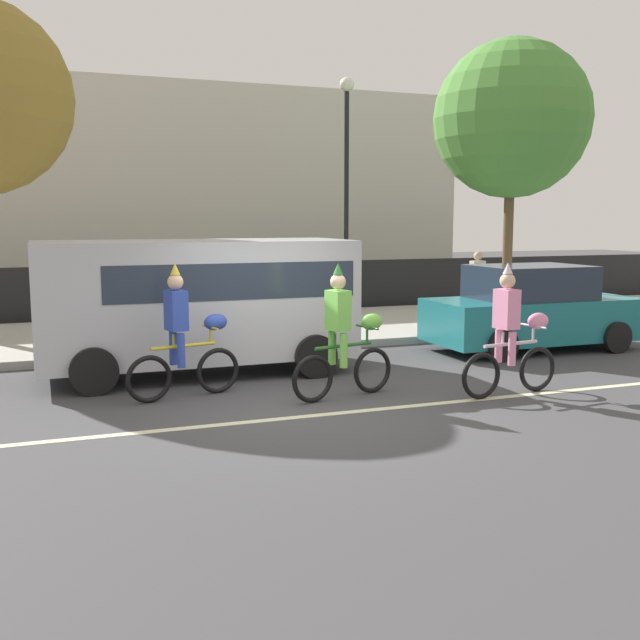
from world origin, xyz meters
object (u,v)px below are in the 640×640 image
parade_cyclist_lime (344,339)px  street_lamp_post (347,160)px  parade_cyclist_pink (512,338)px  parade_cyclist_cobalt (184,339)px  pedestrian_onlooker (477,284)px  parked_car_teal (532,310)px  parked_van_silver (200,296)px

parade_cyclist_lime → street_lamp_post: street_lamp_post is taller
parade_cyclist_pink → parade_cyclist_lime: bearing=162.9°
parade_cyclist_cobalt → parade_cyclist_pink: bearing=-18.5°
parade_cyclist_lime → pedestrian_onlooker: (5.51, 5.28, 0.17)m
parade_cyclist_pink → parked_car_teal: (2.59, 3.05, -0.06)m
parked_car_teal → pedestrian_onlooker: (0.62, 2.93, 0.23)m
parade_cyclist_cobalt → parked_car_teal: 7.18m
parade_cyclist_cobalt → parked_van_silver: 1.79m
parked_van_silver → parked_car_teal: bearing=-0.6°
parked_car_teal → parked_van_silver: bearing=179.4°
parade_cyclist_lime → parade_cyclist_pink: size_ratio=1.00×
parade_cyclist_cobalt → pedestrian_onlooker: (7.63, 4.50, 0.17)m
parade_cyclist_lime → parade_cyclist_pink: bearing=-17.1°
parked_van_silver → parked_car_teal: parked_van_silver is taller
parade_cyclist_lime → parade_cyclist_pink: same height
parked_car_teal → parade_cyclist_pink: bearing=-130.3°
parade_cyclist_cobalt → parked_car_teal: size_ratio=0.47×
parade_cyclist_pink → pedestrian_onlooker: parade_cyclist_pink is taller
parade_cyclist_cobalt → parade_cyclist_lime: same height
parked_car_teal → pedestrian_onlooker: bearing=78.0°
parade_cyclist_lime → street_lamp_post: bearing=67.3°
parade_cyclist_cobalt → street_lamp_post: (5.51, 7.33, 3.15)m
parade_cyclist_lime → parked_car_teal: bearing=25.7°
pedestrian_onlooker → street_lamp_post: bearing=127.0°
pedestrian_onlooker → parked_van_silver: bearing=-157.9°
parade_cyclist_pink → parked_car_teal: bearing=49.7°
parade_cyclist_lime → parked_van_silver: (-1.55, 2.41, 0.44)m
parade_cyclist_pink → street_lamp_post: (1.09, 8.81, 3.15)m
parked_van_silver → parked_car_teal: size_ratio=1.22×
street_lamp_post → pedestrian_onlooker: street_lamp_post is taller
parade_cyclist_cobalt → parade_cyclist_pink: 4.66m
pedestrian_onlooker → parked_car_teal: bearing=-102.0°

